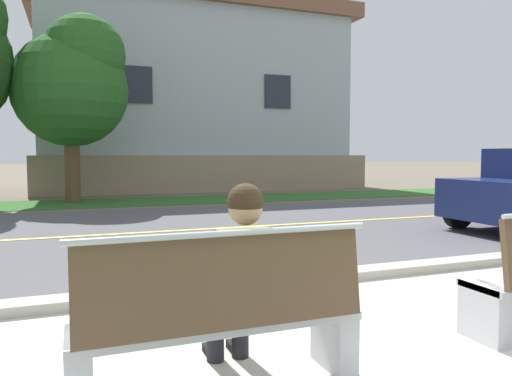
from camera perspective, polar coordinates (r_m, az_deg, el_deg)
ground_plane at (r=10.67m, az=-8.52°, el=-3.75°), size 140.00×140.00×0.00m
sidewalk_pavement at (r=3.81m, az=17.94°, el=-18.09°), size 44.00×3.60×0.01m
curb_edge at (r=5.37m, az=4.61°, el=-10.81°), size 44.00×0.30×0.11m
street_asphalt at (r=9.23m, az=-6.53°, el=-4.91°), size 52.00×8.00×0.01m
road_centre_line at (r=9.23m, az=-6.53°, el=-4.88°), size 48.00×0.14×0.01m
far_verge_grass at (r=15.02m, az=-12.12°, el=-1.53°), size 48.00×2.80×0.02m
bench_left at (r=2.94m, az=-4.11°, el=-15.40°), size 1.73×0.48×1.01m
seated_person_olive at (r=3.08m, az=-1.83°, el=-10.11°), size 0.52×0.68×1.25m
shade_tree_left at (r=15.38m, az=-20.75°, el=11.69°), size 3.33×3.33×5.49m
garden_wall at (r=18.33m, az=-4.74°, el=1.69°), size 13.00×0.36×1.40m
house_across_street at (r=21.51m, az=-7.69°, el=10.51°), size 13.03×6.91×7.69m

